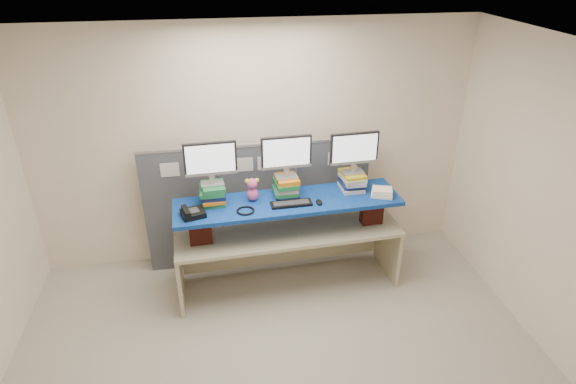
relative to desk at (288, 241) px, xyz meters
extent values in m
cube|color=#F8E7CC|center=(-0.25, -1.24, 0.82)|extent=(5.00, 4.00, 2.80)
cube|color=#BDB5A5|center=(-0.25, -1.24, -0.58)|extent=(5.00, 4.00, 0.01)
cube|color=silver|center=(-0.25, -1.24, 2.21)|extent=(5.00, 4.00, 0.01)
cube|color=#444951|center=(-1.12, 0.54, 0.17)|extent=(0.85, 0.05, 1.50)
cube|color=#444951|center=(-0.25, 0.54, 0.17)|extent=(0.85, 0.05, 1.50)
cube|color=#444951|center=(0.61, 0.54, 0.17)|extent=(0.85, 0.05, 1.50)
cube|color=silver|center=(-0.25, 0.54, 0.93)|extent=(2.60, 0.06, 0.03)
cube|color=silver|center=(-1.20, 0.51, 0.72)|extent=(0.20, 0.00, 0.16)
cube|color=silver|center=(-0.40, 0.51, 0.72)|extent=(0.20, 0.00, 0.16)
cube|color=silver|center=(-0.15, 0.51, 0.72)|extent=(0.20, 0.00, 0.16)
cube|color=silver|center=(0.65, 0.51, 0.72)|extent=(0.20, 0.00, 0.16)
cube|color=#BCB18F|center=(0.00, 0.00, 0.13)|extent=(2.44, 0.81, 0.04)
cube|color=#BCB18F|center=(-1.18, -0.05, -0.24)|extent=(0.07, 0.65, 0.69)
cube|color=#BCB18F|center=(1.18, 0.05, -0.24)|extent=(0.07, 0.65, 0.69)
cube|color=maroon|center=(-0.92, -0.09, 0.30)|extent=(0.23, 0.13, 0.31)
cube|color=maroon|center=(0.92, -0.01, 0.30)|extent=(0.23, 0.13, 0.31)
cube|color=navy|center=(0.00, 0.00, 0.48)|extent=(2.39, 0.70, 0.04)
cube|color=#1D6E39|center=(-0.77, 0.08, 0.52)|extent=(0.24, 0.27, 0.04)
cube|color=orange|center=(-0.77, 0.09, 0.56)|extent=(0.25, 0.31, 0.03)
cube|color=navy|center=(-0.76, 0.10, 0.60)|extent=(0.24, 0.28, 0.05)
cube|color=#1D6E39|center=(-0.77, 0.09, 0.65)|extent=(0.25, 0.30, 0.05)
cube|color=#1D6E39|center=(-0.75, 0.08, 0.69)|extent=(0.24, 0.29, 0.04)
cube|color=navy|center=(0.00, 0.13, 0.52)|extent=(0.25, 0.30, 0.03)
cube|color=#1D6E39|center=(-0.01, 0.12, 0.56)|extent=(0.25, 0.27, 0.04)
cube|color=#B9B7B0|center=(0.00, 0.13, 0.60)|extent=(0.23, 0.28, 0.05)
cube|color=#1D6E39|center=(0.00, 0.12, 0.64)|extent=(0.25, 0.31, 0.05)
cube|color=orange|center=(0.01, 0.12, 0.69)|extent=(0.24, 0.28, 0.05)
cube|color=#B9B7B0|center=(0.72, 0.14, 0.52)|extent=(0.24, 0.29, 0.04)
cube|color=navy|center=(0.73, 0.16, 0.56)|extent=(0.23, 0.27, 0.04)
cube|color=#B9B7B0|center=(0.74, 0.14, 0.60)|extent=(0.21, 0.29, 0.04)
cube|color=#B9B7B0|center=(0.73, 0.14, 0.64)|extent=(0.26, 0.31, 0.04)
cube|color=#B69A18|center=(0.73, 0.16, 0.68)|extent=(0.26, 0.31, 0.03)
cube|color=#9B9A9F|center=(-0.76, 0.09, 0.72)|extent=(0.24, 0.16, 0.02)
cube|color=#9B9A9F|center=(-0.76, 0.09, 0.78)|extent=(0.05, 0.04, 0.09)
cube|color=black|center=(-0.76, 0.09, 1.00)|extent=(0.52, 0.06, 0.34)
cube|color=silver|center=(-0.76, 0.07, 1.00)|extent=(0.48, 0.03, 0.30)
cube|color=#9B9A9F|center=(0.00, 0.12, 0.72)|extent=(0.24, 0.16, 0.02)
cube|color=#9B9A9F|center=(0.00, 0.12, 0.78)|extent=(0.05, 0.04, 0.09)
cube|color=black|center=(0.00, 0.12, 1.00)|extent=(0.52, 0.06, 0.34)
cube|color=silver|center=(0.00, 0.10, 1.00)|extent=(0.48, 0.03, 0.30)
cube|color=#9B9A9F|center=(0.73, 0.15, 0.70)|extent=(0.24, 0.16, 0.02)
cube|color=#9B9A9F|center=(0.73, 0.15, 0.76)|extent=(0.05, 0.04, 0.09)
cube|color=black|center=(0.73, 0.15, 0.98)|extent=(0.52, 0.06, 0.34)
cube|color=silver|center=(0.73, 0.13, 0.98)|extent=(0.48, 0.03, 0.30)
cube|color=black|center=(0.02, -0.09, 0.51)|extent=(0.43, 0.15, 0.02)
cube|color=#2D2D30|center=(0.02, -0.09, 0.53)|extent=(0.37, 0.11, 0.00)
ellipsoid|color=black|center=(0.30, -0.12, 0.52)|extent=(0.09, 0.12, 0.03)
cube|color=black|center=(-0.97, -0.15, 0.53)|extent=(0.27, 0.25, 0.06)
cube|color=#2D2D30|center=(-0.97, -0.15, 0.56)|extent=(0.14, 0.14, 0.01)
cube|color=black|center=(-1.03, -0.17, 0.58)|extent=(0.10, 0.20, 0.04)
torus|color=black|center=(-0.46, -0.15, 0.51)|extent=(0.19, 0.19, 0.02)
ellipsoid|color=#D95288|center=(-0.36, 0.07, 0.57)|extent=(0.12, 0.11, 0.14)
sphere|color=#D95288|center=(-0.36, 0.07, 0.70)|extent=(0.11, 0.11, 0.11)
sphere|color=yellow|center=(-0.41, 0.07, 0.73)|extent=(0.05, 0.05, 0.05)
sphere|color=yellow|center=(-0.31, 0.07, 0.73)|extent=(0.05, 0.05, 0.05)
cube|color=white|center=(1.00, -0.06, 0.52)|extent=(0.27, 0.24, 0.03)
cube|color=white|center=(1.00, -0.06, 0.54)|extent=(0.26, 0.23, 0.03)
cube|color=white|center=(1.00, -0.06, 0.57)|extent=(0.24, 0.22, 0.03)
camera|label=1|loc=(-0.74, -4.32, 2.90)|focal=30.00mm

